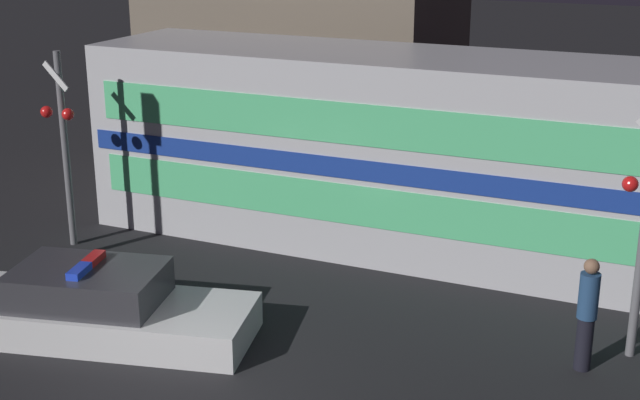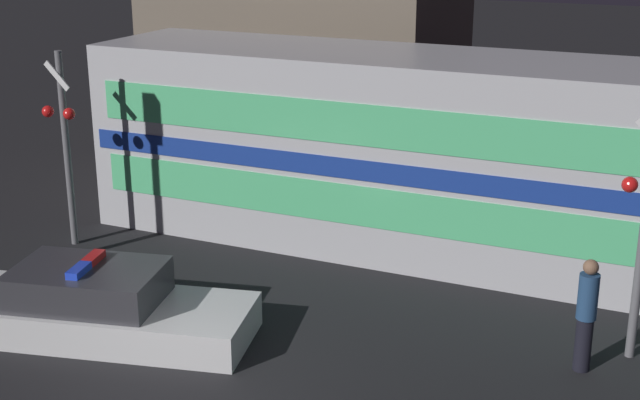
# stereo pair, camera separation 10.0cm
# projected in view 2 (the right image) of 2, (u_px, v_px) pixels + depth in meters

# --- Properties ---
(train) EXTENTS (17.03, 3.13, 3.93)m
(train) POSITION_uv_depth(u_px,v_px,m) (505.00, 164.00, 17.05)
(train) COLOR silver
(train) RESTS_ON ground_plane
(police_car) EXTENTS (5.17, 2.83, 1.27)m
(police_car) POSITION_uv_depth(u_px,v_px,m) (98.00, 308.00, 14.40)
(police_car) COLOR silver
(police_car) RESTS_ON ground_plane
(pedestrian) EXTENTS (0.30, 0.30, 1.78)m
(pedestrian) POSITION_uv_depth(u_px,v_px,m) (586.00, 314.00, 13.13)
(pedestrian) COLOR black
(pedestrian) RESTS_ON ground_plane
(crossing_signal_far) EXTENTS (0.76, 0.33, 4.00)m
(crossing_signal_far) POSITION_uv_depth(u_px,v_px,m) (65.00, 139.00, 17.76)
(crossing_signal_far) COLOR slate
(crossing_signal_far) RESTS_ON ground_plane
(building_left) EXTENTS (7.98, 5.18, 6.14)m
(building_left) POSITION_uv_depth(u_px,v_px,m) (308.00, 43.00, 24.81)
(building_left) COLOR #726656
(building_left) RESTS_ON ground_plane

